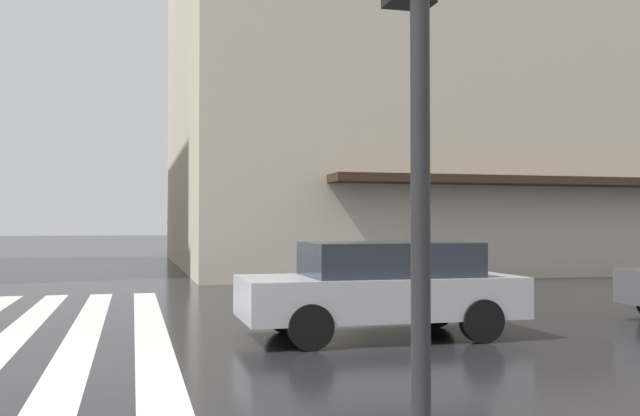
# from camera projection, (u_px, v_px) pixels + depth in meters

# --- Properties ---
(zebra_crossing) EXTENTS (13.00, 4.50, 0.01)m
(zebra_crossing) POSITION_uv_depth(u_px,v_px,m) (14.00, 336.00, 10.90)
(zebra_crossing) COLOR silver
(zebra_crossing) RESTS_ON ground_plane
(haussmann_block_corner) EXTENTS (20.02, 24.37, 18.34)m
(haussmann_block_corner) POSITION_uv_depth(u_px,v_px,m) (457.00, 61.00, 32.35)
(haussmann_block_corner) COLOR beige
(haussmann_block_corner) RESTS_ON ground_plane
(traffic_signal_post) EXTENTS (0.44, 0.30, 3.76)m
(traffic_signal_post) POSITION_uv_depth(u_px,v_px,m) (413.00, 35.00, 4.55)
(traffic_signal_post) COLOR #232326
(traffic_signal_post) RESTS_ON sidewalk_pavement
(car_silver) EXTENTS (1.85, 4.10, 1.41)m
(car_silver) POSITION_uv_depth(u_px,v_px,m) (382.00, 286.00, 10.79)
(car_silver) COLOR #B7B7BC
(car_silver) RESTS_ON ground_plane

